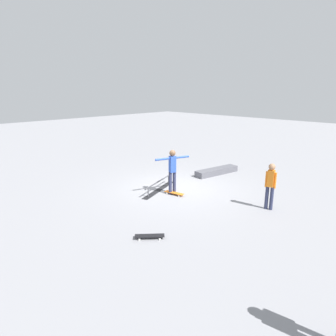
# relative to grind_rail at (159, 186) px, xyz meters

# --- Properties ---
(ground_plane) EXTENTS (60.00, 60.00, 0.00)m
(ground_plane) POSITION_rel_grind_rail_xyz_m (-0.58, 0.38, -0.17)
(ground_plane) COLOR gray
(grind_rail) EXTENTS (2.32, 1.00, 0.39)m
(grind_rail) POSITION_rel_grind_rail_xyz_m (0.00, 0.00, 0.00)
(grind_rail) COLOR black
(grind_rail) RESTS_ON ground_plane
(skate_ledge) EXTENTS (2.37, 0.92, 0.27)m
(skate_ledge) POSITION_rel_grind_rail_xyz_m (-3.50, 0.30, -0.03)
(skate_ledge) COLOR #595960
(skate_ledge) RESTS_ON ground_plane
(skater_main) EXTENTS (1.33, 0.54, 1.72)m
(skater_main) POSITION_rel_grind_rail_xyz_m (-0.05, 0.68, 0.83)
(skater_main) COLOR #2D3351
(skater_main) RESTS_ON ground_plane
(skateboard_main) EXTENTS (0.36, 0.82, 0.09)m
(skateboard_main) POSITION_rel_grind_rail_xyz_m (-0.02, 0.81, -0.09)
(skateboard_main) COLOR orange
(skateboard_main) RESTS_ON ground_plane
(bystander_orange_shirt) EXTENTS (0.22, 0.36, 1.57)m
(bystander_orange_shirt) POSITION_rel_grind_rail_xyz_m (-1.21, 4.02, 0.72)
(bystander_orange_shirt) COLOR #2D3351
(bystander_orange_shirt) RESTS_ON ground_plane
(loose_skateboard_black) EXTENTS (0.73, 0.69, 0.09)m
(loose_skateboard_black) POSITION_rel_grind_rail_xyz_m (2.93, 2.68, -0.09)
(loose_skateboard_black) COLOR black
(loose_skateboard_black) RESTS_ON ground_plane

